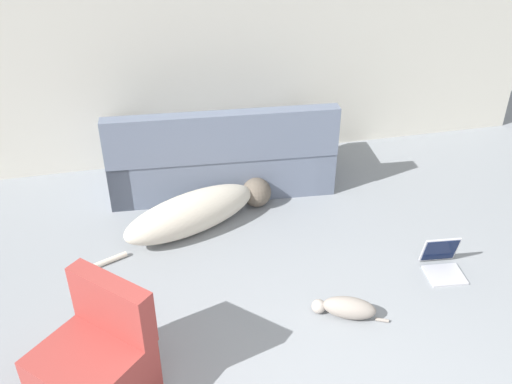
{
  "coord_description": "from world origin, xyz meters",
  "views": [
    {
      "loc": [
        -0.85,
        -1.64,
        2.92
      ],
      "look_at": [
        -0.04,
        1.9,
        0.64
      ],
      "focal_mm": 40.0,
      "sensor_mm": 36.0,
      "label": 1
    }
  ],
  "objects": [
    {
      "name": "dog",
      "position": [
        -0.43,
        2.43,
        0.17
      ],
      "size": [
        1.68,
        0.86,
        0.35
      ],
      "rotation": [
        0.0,
        0.0,
        0.4
      ],
      "color": "beige",
      "rests_on": "ground_plane"
    },
    {
      "name": "wall_back",
      "position": [
        0.0,
        3.71,
        1.24
      ],
      "size": [
        6.71,
        0.06,
        2.48
      ],
      "color": "beige",
      "rests_on": "ground_plane"
    },
    {
      "name": "couch",
      "position": [
        -0.11,
        3.1,
        0.29
      ],
      "size": [
        2.13,
        0.93,
        0.89
      ],
      "rotation": [
        0.0,
        0.0,
        3.06
      ],
      "color": "slate",
      "rests_on": "ground_plane"
    },
    {
      "name": "laptop_open",
      "position": [
        1.35,
        1.45,
        0.08
      ],
      "size": [
        0.32,
        0.35,
        0.26
      ],
      "rotation": [
        0.0,
        0.0,
        -0.1
      ],
      "color": "#B7B7BC",
      "rests_on": "ground_plane"
    },
    {
      "name": "side_chair",
      "position": [
        -1.26,
        0.81,
        0.27
      ],
      "size": [
        0.8,
        0.8,
        0.79
      ],
      "rotation": [
        0.0,
        0.0,
        5.49
      ],
      "color": "#993833",
      "rests_on": "ground_plane"
    },
    {
      "name": "cat",
      "position": [
        0.44,
        1.12,
        0.08
      ],
      "size": [
        0.53,
        0.31,
        0.16
      ],
      "rotation": [
        0.0,
        0.0,
        2.7
      ],
      "color": "gray",
      "rests_on": "ground_plane"
    }
  ]
}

